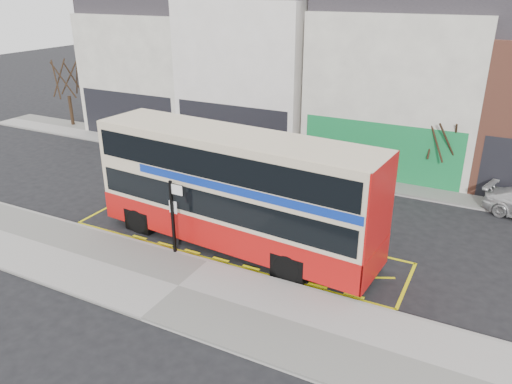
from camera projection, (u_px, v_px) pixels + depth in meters
The scene contains 14 objects.
ground at pixel (213, 259), 19.21m from camera, with size 120.00×120.00×0.00m, color black.
pavement at pixel (178, 287), 17.30m from camera, with size 40.00×4.00×0.15m, color #979490.
kerb at pixel (208, 262), 18.88m from camera, with size 40.00×0.15×0.15m, color gray.
far_pavement at pixel (316, 170), 28.21m from camera, with size 50.00×3.00×0.15m, color #979490.
road_markings at pixel (234, 241), 20.52m from camera, with size 14.00×3.40×0.01m, color #D9D10B, non-canonical shape.
terrace_far_left at pixel (160, 60), 35.33m from camera, with size 8.00×8.01×10.80m.
terrace_left at pixel (261, 60), 31.77m from camera, with size 8.00×8.01×11.80m.
terrace_green_shop at pixel (404, 75), 28.07m from camera, with size 9.00×8.01×11.30m.
double_decker_bus at pixel (235, 189), 19.29m from camera, with size 11.86×3.61×4.67m.
bus_stop_post at pixel (174, 210), 18.75m from camera, with size 0.74×0.13×2.97m.
car_silver at pixel (185, 152), 29.36m from camera, with size 1.49×3.71×1.27m, color #9C9B9F.
car_grey at pixel (310, 166), 26.81m from camera, with size 1.52×4.36×1.44m, color #383B3F.
street_tree_left at pixel (65, 69), 35.44m from camera, with size 2.85×2.85×6.14m.
street_tree_right at pixel (445, 130), 24.53m from camera, with size 2.16×2.16×4.66m.
Camera 1 is at (9.10, -14.12, 9.82)m, focal length 35.00 mm.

